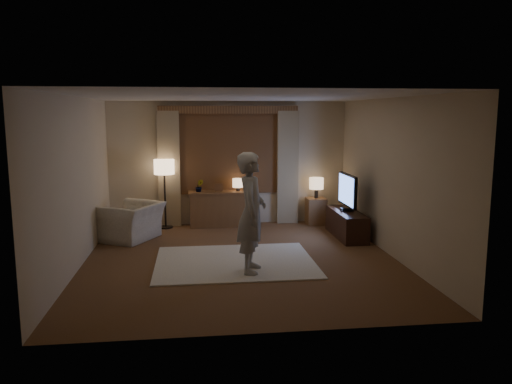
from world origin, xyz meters
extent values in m
cube|color=brown|center=(0.00, 0.00, -0.01)|extent=(5.00, 5.50, 0.02)
cube|color=silver|center=(0.00, 0.00, 2.61)|extent=(5.00, 5.50, 0.02)
cube|color=beige|center=(0.00, 2.76, 1.30)|extent=(5.00, 0.02, 2.60)
cube|color=beige|center=(0.00, -2.76, 1.30)|extent=(5.00, 0.02, 2.60)
cube|color=beige|center=(-2.51, 0.00, 1.30)|extent=(0.02, 5.50, 2.60)
cube|color=beige|center=(2.51, 0.00, 1.30)|extent=(0.02, 5.50, 2.60)
cube|color=black|center=(0.00, 2.73, 1.55)|extent=(2.00, 0.01, 1.70)
cube|color=brown|center=(0.00, 2.72, 1.55)|extent=(2.08, 0.04, 1.78)
cube|color=tan|center=(-1.25, 2.65, 1.20)|extent=(0.45, 0.12, 2.40)
cube|color=tan|center=(1.25, 2.65, 1.20)|extent=(0.45, 0.12, 2.40)
cube|color=brown|center=(0.00, 2.67, 2.42)|extent=(2.90, 0.14, 0.16)
cube|color=white|center=(-0.11, -0.13, 0.01)|extent=(2.50, 2.00, 0.02)
cube|color=brown|center=(-0.23, 2.50, 0.35)|extent=(1.20, 0.40, 0.70)
cube|color=brown|center=(-0.23, 2.50, 0.80)|extent=(0.16, 0.02, 0.20)
imported|color=#999999|center=(-0.63, 2.50, 0.85)|extent=(0.17, 0.13, 0.30)
cylinder|color=black|center=(0.17, 2.50, 0.76)|extent=(0.08, 0.08, 0.12)
cylinder|color=#FCCB97|center=(0.17, 2.50, 0.91)|extent=(0.22, 0.22, 0.18)
cylinder|color=black|center=(-1.34, 2.48, 0.01)|extent=(0.30, 0.30, 0.03)
cylinder|color=black|center=(-1.34, 2.48, 0.56)|extent=(0.04, 0.04, 1.13)
cylinder|color=#FCCB97|center=(-1.34, 2.48, 1.27)|extent=(0.41, 0.41, 0.30)
imported|color=beige|center=(-1.92, 1.57, 0.34)|extent=(1.31, 1.36, 0.68)
cube|color=brown|center=(1.84, 2.45, 0.28)|extent=(0.40, 0.40, 0.56)
cylinder|color=black|center=(1.84, 2.45, 0.66)|extent=(0.08, 0.08, 0.20)
cylinder|color=#FCCB97|center=(1.84, 2.45, 0.88)|extent=(0.30, 0.30, 0.24)
cube|color=black|center=(2.15, 1.28, 0.25)|extent=(0.45, 1.40, 0.50)
cube|color=black|center=(2.15, 1.28, 0.53)|extent=(0.24, 0.11, 0.07)
cube|color=black|center=(2.15, 1.28, 0.91)|extent=(0.05, 0.99, 0.60)
cube|color=#5C8AF9|center=(2.12, 1.28, 0.91)|extent=(0.00, 0.92, 0.54)
imported|color=#ABA79E|center=(0.10, -0.66, 0.91)|extent=(0.55, 0.72, 1.78)
camera|label=1|loc=(-0.72, -7.78, 2.35)|focal=35.00mm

